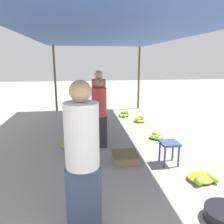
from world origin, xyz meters
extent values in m
cylinder|color=brown|center=(-1.66, 7.36, 1.25)|extent=(0.08, 0.08, 2.49)
cylinder|color=brown|center=(1.66, 7.36, 1.25)|extent=(0.08, 0.08, 2.49)
cube|color=#33569E|center=(0.00, 3.83, 2.51)|extent=(3.72, 7.46, 0.04)
cube|color=#384766|center=(-0.64, 0.91, 0.41)|extent=(0.40, 0.22, 0.83)
cylinder|color=white|center=(-0.64, 0.91, 1.18)|extent=(0.38, 0.38, 0.72)
sphere|color=tan|center=(-0.64, 0.91, 1.66)|extent=(0.23, 0.23, 0.23)
cube|color=#384C84|center=(1.00, 2.39, 0.43)|extent=(0.34, 0.34, 0.04)
cylinder|color=#384C84|center=(0.86, 2.25, 0.20)|extent=(0.04, 0.04, 0.41)
cylinder|color=#384C84|center=(1.13, 2.25, 0.20)|extent=(0.04, 0.04, 0.41)
cylinder|color=#384C84|center=(0.86, 2.53, 0.20)|extent=(0.04, 0.04, 0.41)
cylinder|color=#384C84|center=(1.13, 2.53, 0.20)|extent=(0.04, 0.04, 0.41)
ellipsoid|color=#B1CB2C|center=(-0.86, 3.51, 0.10)|extent=(0.15, 0.26, 0.14)
ellipsoid|color=#B0CB2D|center=(-1.06, 3.63, 0.06)|extent=(0.23, 0.24, 0.10)
ellipsoid|color=yellow|center=(-0.90, 3.52, 0.12)|extent=(0.22, 0.30, 0.13)
ellipsoid|color=#86BA34|center=(-0.76, 3.64, 0.10)|extent=(0.27, 0.35, 0.14)
ellipsoid|color=#98C131|center=(-0.99, 3.35, 0.05)|extent=(0.22, 0.24, 0.11)
ellipsoid|color=#98C131|center=(-0.87, 3.38, 0.05)|extent=(0.21, 0.32, 0.11)
ellipsoid|color=#77B437|center=(-0.71, 3.57, 0.05)|extent=(0.21, 0.25, 0.11)
ellipsoid|color=#9BC230|center=(-0.87, 3.52, 0.05)|extent=(0.59, 0.52, 0.10)
ellipsoid|color=#89BB33|center=(-1.15, 6.35, 0.09)|extent=(0.23, 0.17, 0.15)
ellipsoid|color=#8CBC33|center=(-1.19, 6.44, 0.12)|extent=(0.31, 0.26, 0.12)
ellipsoid|color=#80B835|center=(-1.19, 6.37, 0.14)|extent=(0.19, 0.33, 0.11)
ellipsoid|color=#AECA2D|center=(-1.11, 6.21, 0.06)|extent=(0.18, 0.27, 0.13)
ellipsoid|color=#B3CC2C|center=(-1.07, 6.37, 0.06)|extent=(0.30, 0.26, 0.11)
ellipsoid|color=#A2C52F|center=(-1.01, 6.48, 0.05)|extent=(0.35, 0.26, 0.11)
ellipsoid|color=yellow|center=(-1.12, 6.36, 0.05)|extent=(0.46, 0.41, 0.10)
ellipsoid|color=#7FB735|center=(1.22, 3.75, 0.07)|extent=(0.17, 0.26, 0.10)
ellipsoid|color=#9DC330|center=(1.20, 3.74, 0.06)|extent=(0.25, 0.14, 0.10)
ellipsoid|color=#92BF32|center=(1.27, 3.87, 0.08)|extent=(0.26, 0.18, 0.15)
ellipsoid|color=#97C131|center=(1.24, 3.77, 0.09)|extent=(0.24, 0.26, 0.13)
ellipsoid|color=yellow|center=(1.24, 3.84, 0.11)|extent=(0.22, 0.15, 0.10)
ellipsoid|color=#81B835|center=(1.24, 3.77, 0.05)|extent=(0.37, 0.32, 0.10)
ellipsoid|color=#87BA34|center=(0.81, 6.02, 0.07)|extent=(0.12, 0.34, 0.09)
ellipsoid|color=#98C131|center=(0.81, 6.19, 0.12)|extent=(0.17, 0.23, 0.12)
ellipsoid|color=#81B835|center=(0.89, 6.12, 0.13)|extent=(0.24, 0.20, 0.11)
ellipsoid|color=yellow|center=(0.79, 6.01, 0.06)|extent=(0.35, 0.25, 0.11)
ellipsoid|color=#74B337|center=(0.84, 6.17, 0.05)|extent=(0.39, 0.34, 0.10)
ellipsoid|color=#8EBD33|center=(1.46, 1.69, 0.06)|extent=(0.22, 0.31, 0.12)
ellipsoid|color=yellow|center=(1.27, 1.79, 0.07)|extent=(0.25, 0.22, 0.10)
ellipsoid|color=yellow|center=(1.35, 1.80, 0.08)|extent=(0.27, 0.16, 0.11)
ellipsoid|color=#8DBD33|center=(1.22, 1.63, 0.07)|extent=(0.28, 0.29, 0.15)
ellipsoid|color=#89BB34|center=(1.46, 1.72, 0.06)|extent=(0.23, 0.28, 0.13)
ellipsoid|color=yellow|center=(1.31, 1.77, 0.08)|extent=(0.25, 0.24, 0.11)
ellipsoid|color=#CDD627|center=(1.30, 1.75, 0.05)|extent=(0.44, 0.39, 0.10)
ellipsoid|color=#B4CC2C|center=(1.25, 5.32, 0.16)|extent=(0.20, 0.22, 0.09)
ellipsoid|color=#C8D428|center=(1.12, 5.37, 0.08)|extent=(0.20, 0.24, 0.09)
ellipsoid|color=yellow|center=(1.19, 5.30, 0.11)|extent=(0.28, 0.22, 0.11)
ellipsoid|color=yellow|center=(1.21, 5.39, 0.10)|extent=(0.32, 0.21, 0.11)
ellipsoid|color=#B1CB2C|center=(1.19, 5.33, 0.05)|extent=(0.36, 0.32, 0.10)
cube|color=#9E7A4C|center=(0.18, 2.60, 0.08)|extent=(0.48, 0.48, 0.15)
cube|color=brown|center=(0.18, 2.60, 0.16)|extent=(0.50, 0.50, 0.02)
cube|color=#4C4238|center=(-0.20, 4.33, 0.40)|extent=(0.40, 0.24, 0.80)
cylinder|color=#BF3833|center=(-0.20, 4.33, 1.14)|extent=(0.39, 0.39, 0.69)
sphere|color=tan|center=(-0.20, 4.33, 1.60)|extent=(0.22, 0.22, 0.22)
cube|color=#2D2D33|center=(-0.26, 3.46, 0.37)|extent=(0.38, 0.25, 0.73)
cylinder|color=#BF3833|center=(-0.26, 3.46, 1.05)|extent=(0.39, 0.39, 0.64)
sphere|color=#9E704C|center=(-0.26, 3.46, 1.48)|extent=(0.21, 0.21, 0.21)
camera|label=1|loc=(-0.62, -1.33, 1.97)|focal=35.00mm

